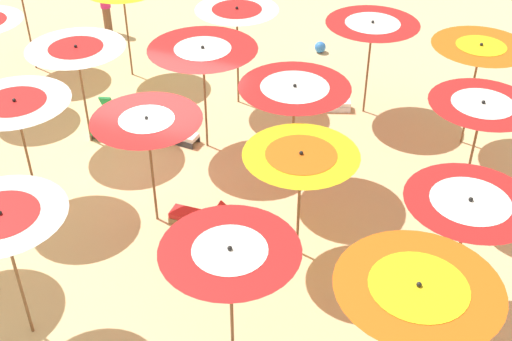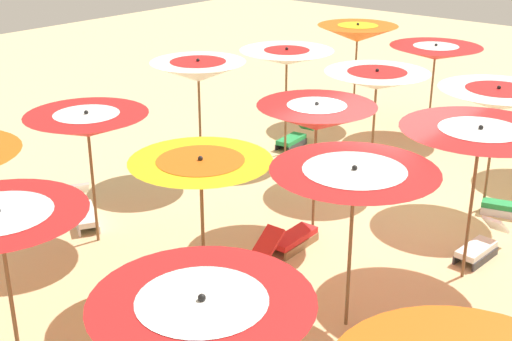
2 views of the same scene
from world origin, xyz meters
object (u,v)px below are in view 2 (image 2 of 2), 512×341
(beach_umbrella_6, at_px, (377,80))
(beach_umbrella_14, at_px, (203,319))
(beach_umbrella_5, at_px, (435,53))
(lounger_1, at_px, (480,245))
(beach_umbrella_1, at_px, (287,57))
(beach_umbrella_11, at_px, (498,99))
(beach_umbrella_2, at_px, (198,71))
(lounger_2, at_px, (294,137))
(beach_umbrella_9, at_px, (0,229))
(beach_umbrella_0, at_px, (357,33))
(lounger_0, at_px, (289,239))
(beach_umbrella_13, at_px, (354,184))
(beach_umbrella_3, at_px, (87,125))
(beach_umbrella_7, at_px, (316,117))
(beach_umbrella_8, at_px, (201,171))
(beach_umbrella_12, at_px, (479,141))
(lounger_4, at_px, (84,211))

(beach_umbrella_6, xyz_separation_m, beach_umbrella_14, (7.97, 3.07, -0.02))
(beach_umbrella_5, xyz_separation_m, lounger_1, (5.05, 3.52, -1.81))
(beach_umbrella_1, bearing_deg, beach_umbrella_11, 90.89)
(beach_umbrella_6, distance_m, beach_umbrella_11, 2.33)
(beach_umbrella_2, distance_m, lounger_2, 3.39)
(beach_umbrella_5, bearing_deg, beach_umbrella_9, 2.94)
(beach_umbrella_0, relative_size, lounger_0, 1.81)
(lounger_0, bearing_deg, beach_umbrella_13, -123.98)
(beach_umbrella_9, distance_m, beach_umbrella_11, 8.64)
(beach_umbrella_11, bearing_deg, beach_umbrella_14, 5.26)
(beach_umbrella_9, relative_size, beach_umbrella_14, 0.99)
(beach_umbrella_14, bearing_deg, beach_umbrella_11, -174.74)
(beach_umbrella_2, xyz_separation_m, beach_umbrella_3, (3.22, 0.69, -0.17))
(beach_umbrella_6, xyz_separation_m, lounger_1, (1.58, 3.03, -1.92))
(beach_umbrella_9, relative_size, lounger_2, 1.92)
(beach_umbrella_2, distance_m, beach_umbrella_7, 3.29)
(beach_umbrella_0, distance_m, beach_umbrella_6, 4.06)
(beach_umbrella_3, relative_size, beach_umbrella_14, 0.98)
(beach_umbrella_1, bearing_deg, beach_umbrella_13, 45.15)
(beach_umbrella_3, height_order, beach_umbrella_8, beach_umbrella_3)
(beach_umbrella_1, distance_m, beach_umbrella_3, 5.38)
(beach_umbrella_11, xyz_separation_m, beach_umbrella_12, (2.57, 0.78, 0.08))
(lounger_0, height_order, lounger_1, lounger_1)
(lounger_4, bearing_deg, beach_umbrella_3, 7.86)
(beach_umbrella_1, distance_m, beach_umbrella_9, 8.63)
(lounger_4, bearing_deg, beach_umbrella_0, 116.65)
(beach_umbrella_14, distance_m, lounger_1, 6.66)
(beach_umbrella_5, relative_size, lounger_4, 1.60)
(beach_umbrella_0, xyz_separation_m, beach_umbrella_7, (5.73, 2.86, -0.20))
(beach_umbrella_7, xyz_separation_m, beach_umbrella_9, (5.60, -0.28, 0.01))
(beach_umbrella_2, relative_size, beach_umbrella_3, 1.08)
(beach_umbrella_9, xyz_separation_m, lounger_0, (-4.73, 0.43, -1.87))
(beach_umbrella_8, xyz_separation_m, lounger_1, (-3.77, 2.54, -1.79))
(beach_umbrella_2, bearing_deg, beach_umbrella_12, 86.75)
(lounger_1, bearing_deg, lounger_0, -50.22)
(beach_umbrella_2, height_order, beach_umbrella_12, beach_umbrella_2)
(beach_umbrella_3, height_order, lounger_1, beach_umbrella_3)
(lounger_1, bearing_deg, beach_umbrella_12, 8.71)
(beach_umbrella_3, xyz_separation_m, beach_umbrella_13, (-0.64, 4.60, 0.02))
(beach_umbrella_14, bearing_deg, lounger_0, -150.94)
(lounger_2, bearing_deg, beach_umbrella_6, 68.13)
(beach_umbrella_1, xyz_separation_m, beach_umbrella_8, (5.51, 2.82, -0.21))
(beach_umbrella_5, xyz_separation_m, beach_umbrella_13, (8.04, 2.92, 0.07))
(lounger_0, height_order, lounger_4, lounger_4)
(beach_umbrella_13, relative_size, beach_umbrella_14, 1.00)
(beach_umbrella_7, bearing_deg, beach_umbrella_14, 26.32)
(beach_umbrella_6, distance_m, beach_umbrella_12, 3.88)
(beach_umbrella_6, relative_size, beach_umbrella_11, 0.99)
(beach_umbrella_2, height_order, beach_umbrella_11, beach_umbrella_2)
(beach_umbrella_7, bearing_deg, lounger_2, -138.15)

